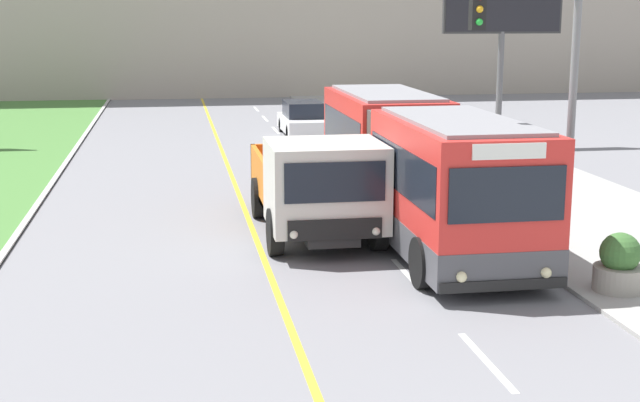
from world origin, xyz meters
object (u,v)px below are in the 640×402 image
object	(u,v)px
dump_truck	(319,189)
traffic_light_mast	(544,82)
city_bus	(416,165)
planter_round_third	(456,173)
car_distant	(303,119)
planter_round_second	(524,208)
billboard_large	(503,12)
planter_round_near	(619,265)

from	to	relation	value
dump_truck	traffic_light_mast	world-z (taller)	traffic_light_mast
city_bus	dump_truck	size ratio (longest dim) A/B	1.88
traffic_light_mast	planter_round_third	distance (m)	8.55
city_bus	traffic_light_mast	distance (m)	4.73
car_distant	planter_round_third	size ratio (longest dim) A/B	3.68
planter_round_third	city_bus	bearing A→B (deg)	-120.50
traffic_light_mast	planter_round_third	bearing A→B (deg)	83.79
dump_truck	planter_round_second	distance (m)	5.03
city_bus	planter_round_third	xyz separation A→B (m)	(2.35, 3.99, -0.98)
billboard_large	planter_round_third	distance (m)	10.90
traffic_light_mast	planter_round_third	size ratio (longest dim) A/B	5.20
car_distant	traffic_light_mast	size ratio (longest dim) A/B	0.71
traffic_light_mast	planter_round_near	distance (m)	3.89
dump_truck	planter_round_near	xyz separation A→B (m)	(4.89, -4.88, -0.67)
traffic_light_mast	billboard_large	world-z (taller)	billboard_large
planter_round_near	city_bus	bearing A→B (deg)	112.33
billboard_large	planter_round_near	size ratio (longest dim) A/B	6.01
planter_round_second	planter_round_third	world-z (taller)	planter_round_second
planter_round_second	planter_round_third	bearing A→B (deg)	91.32
traffic_light_mast	planter_round_second	world-z (taller)	traffic_light_mast
dump_truck	planter_round_second	bearing A→B (deg)	-0.11
car_distant	planter_round_near	distance (m)	23.19
city_bus	planter_round_near	distance (m)	6.30
dump_truck	billboard_large	distance (m)	17.05
billboard_large	planter_round_third	size ratio (longest dim) A/B	5.73
city_bus	billboard_large	size ratio (longest dim) A/B	1.82
planter_round_second	billboard_large	bearing A→B (deg)	71.95
car_distant	planter_round_near	bearing A→B (deg)	-83.64
traffic_light_mast	planter_round_near	xyz separation A→B (m)	(0.87, -1.89, -3.29)
planter_round_near	car_distant	bearing A→B (deg)	96.36
car_distant	traffic_light_mast	world-z (taller)	traffic_light_mast
billboard_large	planter_round_second	world-z (taller)	billboard_large
traffic_light_mast	billboard_large	distance (m)	17.53
car_distant	billboard_large	world-z (taller)	billboard_large
planter_round_near	planter_round_third	bearing A→B (deg)	90.07
traffic_light_mast	billboard_large	bearing A→B (deg)	71.97
planter_round_third	planter_round_near	bearing A→B (deg)	-89.93
city_bus	planter_round_third	size ratio (longest dim) A/B	10.40
billboard_large	city_bus	bearing A→B (deg)	-118.44
dump_truck	car_distant	world-z (taller)	dump_truck
planter_round_second	traffic_light_mast	bearing A→B (deg)	-107.96
planter_round_near	planter_round_third	world-z (taller)	planter_round_third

